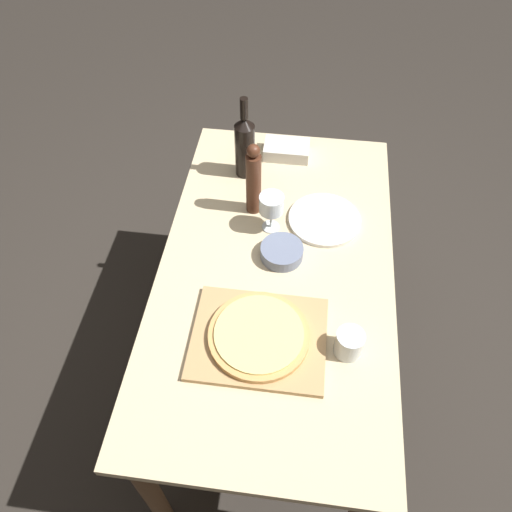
# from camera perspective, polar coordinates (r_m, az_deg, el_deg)

# --- Properties ---
(ground_plane) EXTENTS (12.00, 12.00, 0.00)m
(ground_plane) POSITION_cam_1_polar(r_m,az_deg,el_deg) (2.24, 1.72, -12.74)
(ground_plane) COLOR #2D2823
(dining_table) EXTENTS (0.76, 1.37, 0.73)m
(dining_table) POSITION_cam_1_polar(r_m,az_deg,el_deg) (1.70, 2.21, -3.39)
(dining_table) COLOR #CCB78E
(dining_table) RESTS_ON ground_plane
(cutting_board) EXTENTS (0.39, 0.31, 0.02)m
(cutting_board) POSITION_cam_1_polar(r_m,az_deg,el_deg) (1.46, 0.33, -9.39)
(cutting_board) COLOR tan
(cutting_board) RESTS_ON dining_table
(pizza) EXTENTS (0.29, 0.29, 0.02)m
(pizza) POSITION_cam_1_polar(r_m,az_deg,el_deg) (1.44, 0.33, -8.99)
(pizza) COLOR tan
(pizza) RESTS_ON cutting_board
(wine_bottle) EXTENTS (0.07, 0.07, 0.32)m
(wine_bottle) POSITION_cam_1_polar(r_m,az_deg,el_deg) (1.84, -1.29, 12.54)
(wine_bottle) COLOR black
(wine_bottle) RESTS_ON dining_table
(pepper_mill) EXTENTS (0.05, 0.05, 0.28)m
(pepper_mill) POSITION_cam_1_polar(r_m,az_deg,el_deg) (1.69, -0.28, 8.64)
(pepper_mill) COLOR #4C2819
(pepper_mill) RESTS_ON dining_table
(wine_glass) EXTENTS (0.08, 0.08, 0.14)m
(wine_glass) POSITION_cam_1_polar(r_m,az_deg,el_deg) (1.65, 1.78, 5.84)
(wine_glass) COLOR silver
(wine_glass) RESTS_ON dining_table
(small_bowl) EXTENTS (0.14, 0.14, 0.04)m
(small_bowl) POSITION_cam_1_polar(r_m,az_deg,el_deg) (1.63, 2.97, 0.46)
(small_bowl) COLOR slate
(small_bowl) RESTS_ON dining_table
(drinking_tumbler) EXTENTS (0.08, 0.08, 0.08)m
(drinking_tumbler) POSITION_cam_1_polar(r_m,az_deg,el_deg) (1.44, 10.58, -9.77)
(drinking_tumbler) COLOR silver
(drinking_tumbler) RESTS_ON dining_table
(dinner_plate) EXTENTS (0.25, 0.25, 0.01)m
(dinner_plate) POSITION_cam_1_polar(r_m,az_deg,el_deg) (1.76, 7.83, 4.16)
(dinner_plate) COLOR silver
(dinner_plate) RESTS_ON dining_table
(food_container) EXTENTS (0.17, 0.11, 0.05)m
(food_container) POSITION_cam_1_polar(r_m,az_deg,el_deg) (1.99, 3.51, 12.03)
(food_container) COLOR beige
(food_container) RESTS_ON dining_table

